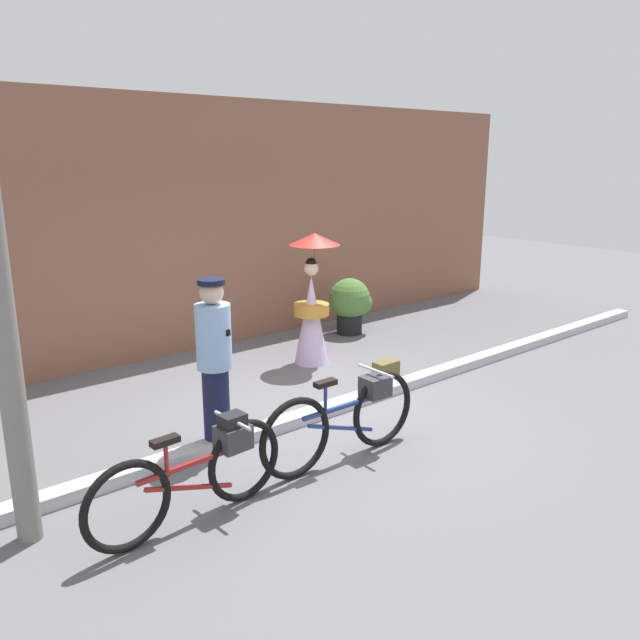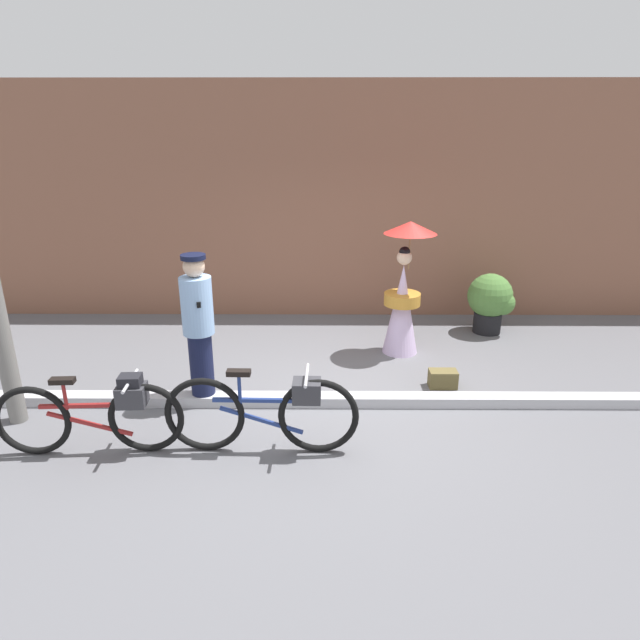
% 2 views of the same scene
% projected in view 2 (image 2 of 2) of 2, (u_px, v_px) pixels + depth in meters
% --- Properties ---
extents(ground_plane, '(30.00, 30.00, 0.00)m').
position_uv_depth(ground_plane, '(328.00, 405.00, 6.10)').
color(ground_plane, slate).
extents(building_wall, '(14.00, 0.40, 3.64)m').
position_uv_depth(building_wall, '(327.00, 203.00, 8.63)').
color(building_wall, brown).
rests_on(building_wall, ground_plane).
extents(sidewalk_curb, '(14.00, 0.20, 0.12)m').
position_uv_depth(sidewalk_curb, '(328.00, 400.00, 6.08)').
color(sidewalk_curb, '#B2B2B7').
rests_on(sidewalk_curb, ground_plane).
extents(bicycle_near_officer, '(1.84, 0.48, 0.85)m').
position_uv_depth(bicycle_near_officer, '(267.00, 411.00, 5.09)').
color(bicycle_near_officer, black).
rests_on(bicycle_near_officer, ground_plane).
extents(bicycle_far_side, '(1.76, 0.48, 0.80)m').
position_uv_depth(bicycle_far_side, '(97.00, 413.00, 5.07)').
color(bicycle_far_side, black).
rests_on(bicycle_far_side, ground_plane).
extents(person_officer, '(0.34, 0.37, 1.71)m').
position_uv_depth(person_officer, '(199.00, 327.00, 5.85)').
color(person_officer, '#141938').
rests_on(person_officer, ground_plane).
extents(person_with_parasol, '(0.69, 0.69, 1.81)m').
position_uv_depth(person_with_parasol, '(403.00, 292.00, 7.26)').
color(person_with_parasol, silver).
rests_on(person_with_parasol, ground_plane).
extents(potted_plant_by_door, '(0.68, 0.66, 0.91)m').
position_uv_depth(potted_plant_by_door, '(491.00, 300.00, 8.09)').
color(potted_plant_by_door, black).
rests_on(potted_plant_by_door, ground_plane).
extents(backpack_on_pavement, '(0.33, 0.19, 0.21)m').
position_uv_depth(backpack_on_pavement, '(443.00, 379.00, 6.48)').
color(backpack_on_pavement, brown).
rests_on(backpack_on_pavement, ground_plane).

